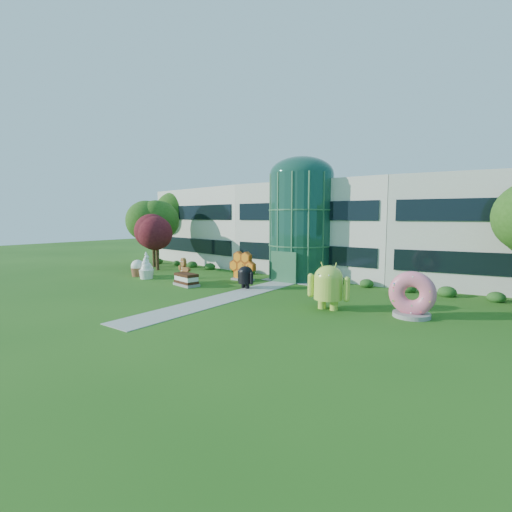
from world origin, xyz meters
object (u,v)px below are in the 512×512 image
Objects in this scene: donut at (412,294)px; gingerbread at (184,270)px; android_green at (328,284)px; android_black at (245,275)px.

donut is 1.13× the size of gingerbread.
gingerbread is (-19.42, 0.06, -0.25)m from donut.
donut reaches higher than gingerbread.
android_green reaches higher than android_black.
android_green is at bearing -172.50° from donut.
android_black is 0.79× the size of donut.
android_green is 1.52× the size of android_black.
android_green is 1.20× the size of donut.
android_green is at bearing 14.96° from gingerbread.
donut is (13.25, -1.13, 0.29)m from android_black.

